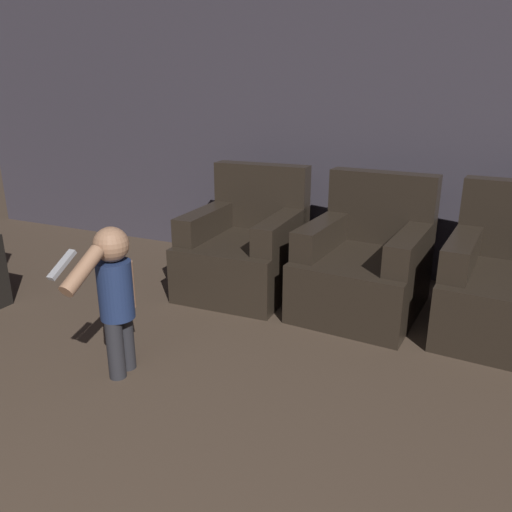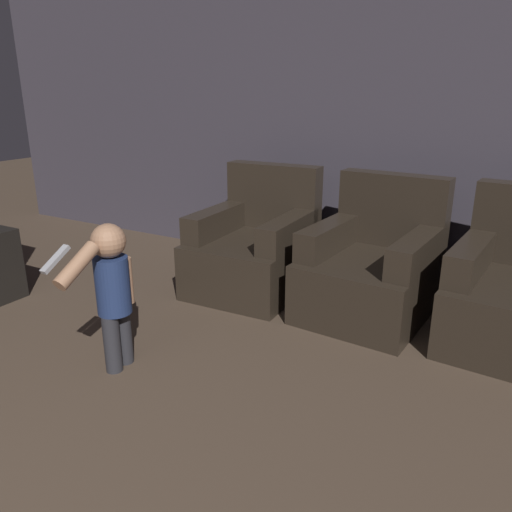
% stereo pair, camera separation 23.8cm
% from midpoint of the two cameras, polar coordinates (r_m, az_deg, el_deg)
% --- Properties ---
extents(wall_back, '(8.40, 0.05, 2.60)m').
position_cam_midpoint_polar(wall_back, '(4.13, 15.86, 15.49)').
color(wall_back, '#3D3842').
rests_on(wall_back, ground_plane).
extents(armchair_left, '(0.79, 0.93, 0.92)m').
position_cam_midpoint_polar(armchair_left, '(3.82, 1.70, 0.86)').
color(armchair_left, black).
rests_on(armchair_left, ground_plane).
extents(armchair_middle, '(0.83, 0.96, 0.92)m').
position_cam_midpoint_polar(armchair_middle, '(3.51, 15.07, -1.42)').
color(armchair_middle, black).
rests_on(armchair_middle, ground_plane).
extents(person_toddler, '(0.18, 0.57, 0.82)m').
position_cam_midpoint_polar(person_toddler, '(2.71, -13.80, -3.37)').
color(person_toddler, '#28282D').
rests_on(person_toddler, ground_plane).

